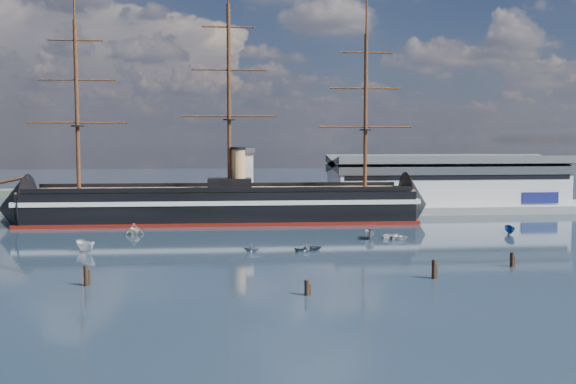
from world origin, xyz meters
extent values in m
plane|color=#13222D|center=(0.00, 40.00, 0.00)|extent=(600.00, 600.00, 0.00)
cube|color=slate|center=(10.00, 76.00, 0.00)|extent=(180.00, 18.00, 2.00)
cube|color=#B7BABC|center=(58.00, 80.00, 7.00)|extent=(62.00, 20.00, 10.00)
cube|color=#3F4247|center=(58.00, 80.00, 12.60)|extent=(63.00, 21.00, 2.00)
cube|color=silver|center=(3.00, 73.00, 9.00)|extent=(4.00, 4.00, 14.00)
cube|color=#3F4247|center=(3.00, 73.00, 16.50)|extent=(5.00, 5.00, 1.00)
cube|color=black|center=(-3.08, 60.00, 4.00)|extent=(88.30, 17.74, 7.00)
cube|color=silver|center=(-3.08, 60.00, 5.20)|extent=(90.30, 18.02, 1.00)
cube|color=#65130B|center=(-3.08, 60.00, 0.35)|extent=(90.30, 17.98, 0.90)
cone|color=black|center=(-49.58, 60.00, 3.70)|extent=(14.31, 15.95, 15.68)
cone|color=black|center=(43.42, 60.00, 3.70)|extent=(11.31, 15.89, 15.68)
cube|color=brown|center=(-3.08, 60.00, 7.60)|extent=(88.27, 16.46, 0.40)
cube|color=black|center=(-1.08, 60.00, 9.00)|extent=(10.12, 6.20, 2.50)
cylinder|color=tan|center=(0.92, 60.00, 12.50)|extent=(3.20, 3.20, 9.00)
cylinder|color=#381E0F|center=(-35.08, 60.00, 26.80)|extent=(0.90, 0.90, 38.00)
cylinder|color=#381E0F|center=(-1.08, 60.00, 28.80)|extent=(0.90, 0.90, 42.00)
cylinder|color=#381E0F|center=(30.92, 60.00, 25.80)|extent=(0.90, 0.90, 36.00)
imported|color=white|center=(-26.24, 22.60, 0.00)|extent=(6.40, 5.50, 2.50)
imported|color=#535F69|center=(11.89, 19.68, 0.00)|extent=(2.05, 3.32, 1.45)
imported|color=gray|center=(25.52, 31.94, 0.00)|extent=(5.76, 2.97, 2.19)
imported|color=beige|center=(-20.72, 42.61, 0.00)|extent=(7.49, 5.55, 2.52)
imported|color=silver|center=(30.44, 30.90, 0.00)|extent=(3.05, 3.27, 1.49)
imported|color=navy|center=(55.29, 34.79, 0.00)|extent=(5.83, 3.35, 2.20)
imported|color=slate|center=(1.97, 19.30, 0.00)|extent=(3.16, 5.04, 1.71)
cylinder|color=black|center=(-20.95, -3.47, 0.00)|extent=(0.64, 0.64, 3.41)
cylinder|color=black|center=(7.26, -11.68, 0.00)|extent=(0.64, 0.64, 2.60)
cylinder|color=black|center=(26.03, -4.13, 0.00)|extent=(0.64, 0.64, 3.35)
cylinder|color=black|center=(40.59, 2.77, 0.00)|extent=(0.64, 0.64, 2.87)
camera|label=1|loc=(-3.35, -88.90, 19.20)|focal=40.00mm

